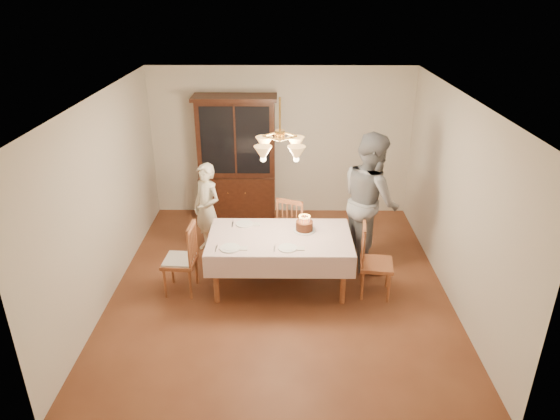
{
  "coord_description": "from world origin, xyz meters",
  "views": [
    {
      "loc": [
        0.05,
        -5.88,
        3.82
      ],
      "look_at": [
        0.0,
        0.2,
        1.05
      ],
      "focal_mm": 32.0,
      "sensor_mm": 36.0,
      "label": 1
    }
  ],
  "objects_px": {
    "chair_far_side": "(293,230)",
    "elderly_woman": "(207,209)",
    "china_hutch": "(237,161)",
    "dining_table": "(280,241)",
    "birthday_cake": "(304,226)"
  },
  "relations": [
    {
      "from": "elderly_woman",
      "to": "china_hutch",
      "type": "bearing_deg",
      "value": 115.21
    },
    {
      "from": "dining_table",
      "to": "chair_far_side",
      "type": "relative_size",
      "value": 1.9
    },
    {
      "from": "chair_far_side",
      "to": "china_hutch",
      "type": "bearing_deg",
      "value": 123.66
    },
    {
      "from": "elderly_woman",
      "to": "birthday_cake",
      "type": "xyz_separation_m",
      "value": [
        1.44,
        -0.81,
        0.11
      ]
    },
    {
      "from": "china_hutch",
      "to": "chair_far_side",
      "type": "xyz_separation_m",
      "value": [
        0.95,
        -1.43,
        -0.6
      ]
    },
    {
      "from": "chair_far_side",
      "to": "birthday_cake",
      "type": "bearing_deg",
      "value": -78.39
    },
    {
      "from": "dining_table",
      "to": "elderly_woman",
      "type": "distance_m",
      "value": 1.48
    },
    {
      "from": "dining_table",
      "to": "birthday_cake",
      "type": "distance_m",
      "value": 0.4
    },
    {
      "from": "china_hutch",
      "to": "chair_far_side",
      "type": "distance_m",
      "value": 1.82
    },
    {
      "from": "china_hutch",
      "to": "elderly_woman",
      "type": "relative_size",
      "value": 1.52
    },
    {
      "from": "dining_table",
      "to": "china_hutch",
      "type": "relative_size",
      "value": 0.88
    },
    {
      "from": "chair_far_side",
      "to": "birthday_cake",
      "type": "height_order",
      "value": "chair_far_side"
    },
    {
      "from": "chair_far_side",
      "to": "elderly_woman",
      "type": "bearing_deg",
      "value": 173.28
    },
    {
      "from": "dining_table",
      "to": "elderly_woman",
      "type": "xyz_separation_m",
      "value": [
        -1.11,
        0.98,
        0.03
      ]
    },
    {
      "from": "dining_table",
      "to": "chair_far_side",
      "type": "xyz_separation_m",
      "value": [
        0.2,
        0.82,
        -0.24
      ]
    }
  ]
}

